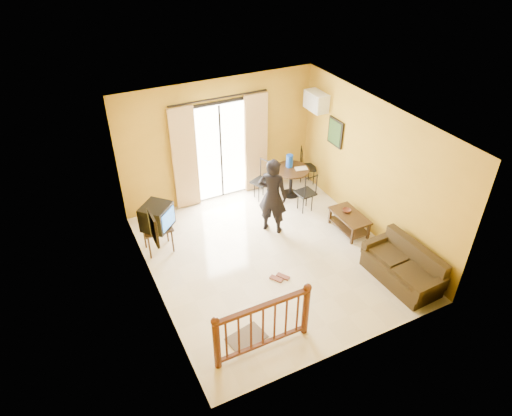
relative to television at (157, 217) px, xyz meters
name	(u,v)px	position (x,y,z in m)	size (l,w,h in m)	color
ground	(271,256)	(1.87, -1.16, -0.80)	(5.00, 5.00, 0.00)	beige
room_shell	(273,182)	(1.87, -1.16, 0.91)	(5.00, 5.00, 5.00)	white
balcony_door	(221,151)	(1.87, 1.27, 0.39)	(2.25, 0.14, 2.46)	black
tv_table	(157,230)	(-0.03, 0.00, -0.32)	(0.55, 0.46, 0.55)	black
television	(157,217)	(0.00, 0.00, 0.00)	(0.73, 0.73, 0.49)	black
picture_left	(154,228)	(-0.35, -1.36, 0.75)	(0.05, 0.42, 0.52)	black
dining_table	(291,174)	(3.33, 0.64, -0.25)	(0.83, 0.83, 0.69)	black
water_jug	(290,161)	(3.33, 0.75, 0.05)	(0.16, 0.16, 0.30)	#123EAC
serving_tray	(301,168)	(3.53, 0.54, -0.09)	(0.28, 0.18, 0.02)	beige
dining_chairs	(291,197)	(3.29, 0.54, -0.80)	(1.85, 1.44, 0.95)	black
air_conditioner	(316,101)	(3.96, 0.79, 1.35)	(0.31, 0.60, 0.40)	white
botanical_print	(335,133)	(4.08, 0.14, 0.85)	(0.05, 0.50, 0.60)	black
coffee_table	(349,220)	(3.72, -1.14, -0.53)	(0.50, 0.90, 0.40)	black
bowl	(347,211)	(3.72, -1.01, -0.37)	(0.18, 0.18, 0.06)	#5A2A1E
sofa	(404,268)	(3.71, -2.80, -0.52)	(0.77, 1.55, 0.73)	#312513
standing_person	(273,196)	(2.29, -0.39, 0.04)	(0.61, 0.40, 1.68)	black
stair_balustrade	(263,323)	(0.72, -3.06, -0.23)	(1.63, 0.13, 1.04)	#471E0F
doormat	(246,338)	(0.57, -2.78, -0.79)	(0.60, 0.40, 0.02)	#60534D
sandals	(280,278)	(1.71, -1.79, -0.78)	(0.36, 0.26, 0.03)	#5A2A1E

